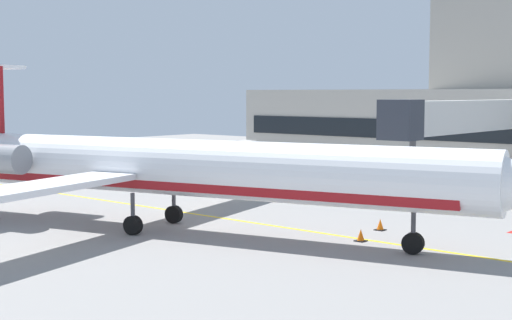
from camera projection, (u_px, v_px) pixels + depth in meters
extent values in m
cube|color=gray|center=(181.00, 229.00, 36.20)|extent=(120.00, 120.00, 0.10)
cube|color=yellow|center=(229.00, 219.00, 38.84)|extent=(108.00, 0.24, 0.01)
cube|color=black|center=(510.00, 133.00, 65.86)|extent=(60.26, 0.12, 1.95)
cube|color=silver|center=(475.00, 116.00, 56.83)|extent=(1.40, 21.08, 2.40)
cube|color=#2D333D|center=(400.00, 120.00, 48.19)|extent=(2.40, 2.00, 2.64)
cylinder|color=#4C4C51|center=(412.00, 164.00, 49.75)|extent=(0.44, 0.44, 3.67)
cylinder|color=white|center=(180.00, 167.00, 35.18)|extent=(29.49, 9.85, 2.69)
cube|color=maroon|center=(180.00, 183.00, 35.25)|extent=(26.54, 8.87, 0.48)
cube|color=white|center=(209.00, 160.00, 43.21)|extent=(5.45, 12.66, 0.28)
cube|color=white|center=(19.00, 191.00, 29.74)|extent=(5.45, 12.66, 0.28)
cylinder|color=gray|center=(56.00, 153.00, 41.30)|extent=(3.50, 2.22, 1.48)
cylinder|color=#3F3F44|center=(413.00, 222.00, 30.31)|extent=(0.20, 0.20, 1.29)
cylinder|color=black|center=(413.00, 243.00, 30.39)|extent=(0.96, 0.56, 0.90)
cylinder|color=#3F3F44|center=(174.00, 197.00, 37.57)|extent=(0.20, 0.20, 1.29)
cylinder|color=black|center=(174.00, 214.00, 37.64)|extent=(0.96, 0.56, 0.90)
cylinder|color=#3F3F44|center=(133.00, 207.00, 34.45)|extent=(0.20, 0.20, 1.29)
cylinder|color=black|center=(133.00, 225.00, 34.53)|extent=(0.96, 0.56, 0.90)
cube|color=silver|center=(253.00, 156.00, 70.40)|extent=(1.90, 3.71, 0.65)
cube|color=#B8B1A9|center=(246.00, 147.00, 69.51)|extent=(1.57, 1.55, 1.18)
cylinder|color=black|center=(252.00, 160.00, 68.93)|extent=(0.33, 0.72, 0.70)
cylinder|color=black|center=(238.00, 159.00, 69.90)|extent=(0.33, 0.72, 0.70)
cylinder|color=black|center=(268.00, 159.00, 70.95)|extent=(0.33, 0.72, 0.70)
cylinder|color=black|center=(254.00, 158.00, 71.92)|extent=(0.33, 0.72, 0.70)
cone|color=orange|center=(380.00, 225.00, 35.70)|extent=(0.36, 0.36, 0.55)
cube|color=black|center=(380.00, 230.00, 35.72)|extent=(0.47, 0.47, 0.04)
cone|color=orange|center=(361.00, 235.00, 33.03)|extent=(0.36, 0.36, 0.55)
cube|color=black|center=(361.00, 241.00, 33.05)|extent=(0.47, 0.47, 0.04)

